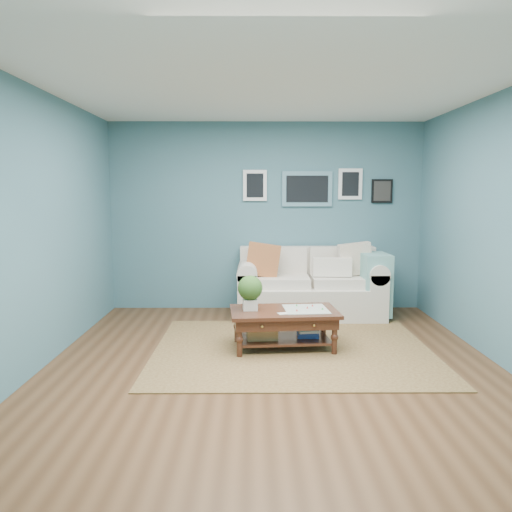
{
  "coord_description": "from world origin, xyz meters",
  "views": [
    {
      "loc": [
        -0.2,
        -4.75,
        1.71
      ],
      "look_at": [
        -0.16,
        1.0,
        0.97
      ],
      "focal_mm": 35.0,
      "sensor_mm": 36.0,
      "label": 1
    }
  ],
  "objects": [
    {
      "name": "area_rug",
      "position": [
        0.24,
        0.5,
        0.01
      ],
      "size": [
        2.98,
        2.38,
        0.01
      ],
      "primitive_type": "cube",
      "color": "#55381C",
      "rests_on": "ground"
    },
    {
      "name": "room_shell",
      "position": [
        0.02,
        0.06,
        1.36
      ],
      "size": [
        5.0,
        5.02,
        2.7
      ],
      "color": "brown",
      "rests_on": "ground"
    },
    {
      "name": "loveseat",
      "position": [
        0.68,
        2.03,
        0.42
      ],
      "size": [
        2.02,
        0.92,
        1.04
      ],
      "color": "silver",
      "rests_on": "ground"
    },
    {
      "name": "coffee_table",
      "position": [
        0.08,
        0.55,
        0.36
      ],
      "size": [
        1.21,
        0.77,
        0.81
      ],
      "rotation": [
        0.0,
        0.0,
        0.08
      ],
      "color": "#381B12",
      "rests_on": "ground"
    }
  ]
}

